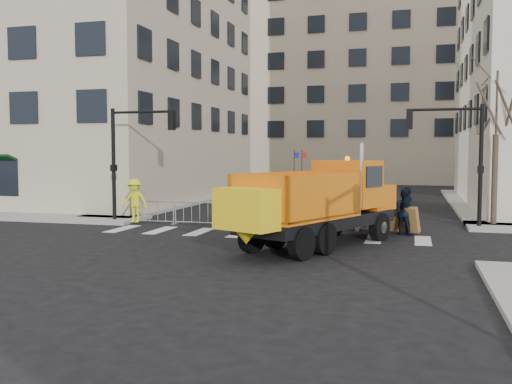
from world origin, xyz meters
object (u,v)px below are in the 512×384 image
(cop_a, at_px, (378,210))
(cop_b, at_px, (404,212))
(plow_truck, at_px, (316,201))
(cop_c, at_px, (407,211))
(newspaper_box, at_px, (348,212))
(worker, at_px, (135,200))

(cop_a, height_order, cop_b, cop_a)
(plow_truck, xyz_separation_m, cop_c, (3.04, 4.06, -0.65))
(newspaper_box, bearing_deg, worker, -158.74)
(cop_b, distance_m, worker, 11.93)
(cop_a, distance_m, cop_b, 1.04)
(plow_truck, relative_size, cop_a, 4.92)
(worker, bearing_deg, cop_a, 0.98)
(cop_c, height_order, newspaper_box, cop_c)
(plow_truck, distance_m, cop_c, 5.11)
(worker, bearing_deg, plow_truck, -23.27)
(cop_b, bearing_deg, cop_a, 20.10)
(plow_truck, xyz_separation_m, cop_a, (1.88, 4.06, -0.65))
(plow_truck, distance_m, worker, 9.82)
(plow_truck, distance_m, cop_a, 4.52)
(worker, distance_m, newspaper_box, 9.66)
(plow_truck, bearing_deg, worker, 91.60)
(plow_truck, distance_m, cop_b, 5.05)
(plow_truck, distance_m, newspaper_box, 5.47)
(plow_truck, bearing_deg, cop_a, 0.00)
(cop_a, relative_size, newspaper_box, 1.78)
(cop_c, xyz_separation_m, newspaper_box, (-2.52, 1.31, -0.27))
(cop_a, relative_size, cop_b, 1.04)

